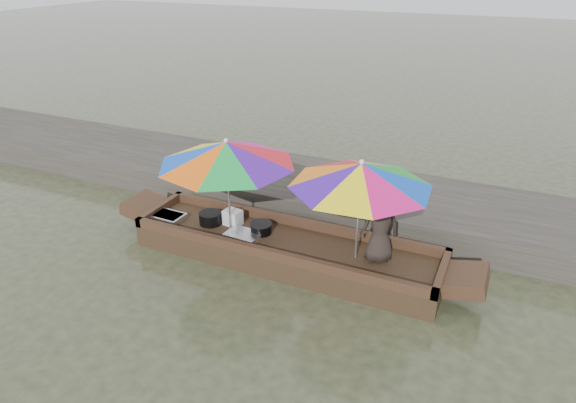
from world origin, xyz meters
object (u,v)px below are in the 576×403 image
at_px(vendor, 380,226).
at_px(umbrella_bow, 228,186).
at_px(tray_crayfish, 168,217).
at_px(tray_scallop, 243,235).
at_px(boat_hull, 285,251).
at_px(charcoal_grill, 261,228).
at_px(supply_bag, 233,218).
at_px(umbrella_stern, 359,211).
at_px(cooking_pot, 210,218).

distance_m(vendor, umbrella_bow, 2.46).
distance_m(tray_crayfish, tray_scallop, 1.45).
distance_m(boat_hull, charcoal_grill, 0.54).
relative_size(supply_bag, vendor, 0.25).
relative_size(boat_hull, supply_bag, 17.49).
xyz_separation_m(umbrella_bow, umbrella_stern, (2.14, 0.00, 0.00)).
height_order(cooking_pot, charcoal_grill, cooking_pot).
height_order(vendor, umbrella_bow, umbrella_bow).
bearing_deg(boat_hull, umbrella_bow, 180.00).
bearing_deg(tray_crayfish, cooking_pot, 13.32).
height_order(tray_crayfish, supply_bag, supply_bag).
xyz_separation_m(vendor, umbrella_stern, (-0.31, -0.08, 0.22)).
xyz_separation_m(cooking_pot, umbrella_bow, (0.40, -0.02, 0.68)).
relative_size(vendor, umbrella_bow, 0.51).
xyz_separation_m(boat_hull, cooking_pot, (-1.39, 0.02, 0.27)).
bearing_deg(charcoal_grill, umbrella_stern, -3.04).
bearing_deg(vendor, charcoal_grill, -30.51).
bearing_deg(vendor, supply_bag, -31.81).
xyz_separation_m(boat_hull, supply_bag, (-1.03, 0.14, 0.30)).
relative_size(charcoal_grill, umbrella_stern, 0.17).
bearing_deg(boat_hull, umbrella_stern, 0.00).
bearing_deg(vendor, tray_scallop, -24.55).
bearing_deg(tray_scallop, cooking_pot, 167.28).
height_order(vendor, umbrella_stern, umbrella_stern).
distance_m(tray_scallop, umbrella_bow, 0.82).
distance_m(boat_hull, tray_scallop, 0.72).
distance_m(charcoal_grill, supply_bag, 0.56).
height_order(supply_bag, umbrella_bow, umbrella_bow).
bearing_deg(charcoal_grill, umbrella_bow, -170.63).
bearing_deg(tray_scallop, supply_bag, 141.45).
relative_size(cooking_pot, vendor, 0.34).
bearing_deg(umbrella_bow, umbrella_stern, 0.00).
bearing_deg(cooking_pot, charcoal_grill, 3.81).
bearing_deg(tray_crayfish, supply_bag, 15.03).
bearing_deg(tray_scallop, umbrella_bow, 156.63).
bearing_deg(tray_scallop, tray_crayfish, -179.42).
xyz_separation_m(tray_crayfish, vendor, (3.59, 0.23, 0.51)).
relative_size(tray_crayfish, vendor, 0.50).
xyz_separation_m(boat_hull, tray_crayfish, (-2.13, -0.15, 0.22)).
height_order(umbrella_bow, umbrella_stern, same).
height_order(cooking_pot, vendor, vendor).
bearing_deg(supply_bag, boat_hull, -8.02).
distance_m(tray_scallop, supply_bag, 0.46).
relative_size(tray_crayfish, charcoal_grill, 1.63).
distance_m(tray_crayfish, vendor, 3.63).
xyz_separation_m(charcoal_grill, umbrella_stern, (1.62, -0.09, 0.70)).
bearing_deg(tray_crayfish, boat_hull, 4.05).
bearing_deg(umbrella_stern, cooking_pot, 179.44).
bearing_deg(vendor, cooking_pot, -29.19).
distance_m(cooking_pot, umbrella_bow, 0.78).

